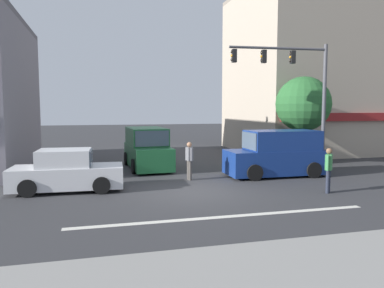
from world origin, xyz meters
name	(u,v)px	position (x,y,z in m)	size (l,w,h in m)	color
ground_plane	(194,191)	(0.00, 0.00, 0.00)	(120.00, 120.00, 0.00)	#333335
lane_marking_stripe	(226,217)	(0.00, -3.50, 0.00)	(9.00, 0.24, 0.01)	silver
building_right_corner	(323,72)	(12.89, 11.26, 5.80)	(12.41, 9.73, 11.61)	tan
street_tree	(303,104)	(7.57, 5.02, 3.35)	(3.02, 3.02, 4.88)	#4C3823
traffic_light_mast	(299,84)	(5.98, 2.78, 4.30)	(4.88, 0.62, 6.20)	#47474C
van_approaching_near	(278,154)	(4.58, 2.17, 1.01)	(4.63, 2.10, 2.11)	navy
van_waiting_far	(147,149)	(-0.96, 5.97, 1.01)	(2.19, 4.68, 2.11)	#1E6033
sedan_parked_curbside	(67,172)	(-4.65, 1.29, 0.71)	(4.18, 2.04, 1.58)	silver
pedestrian_mid_crossing	(329,167)	(4.72, -1.54, 0.95)	(0.41, 0.44, 1.67)	#232838
pedestrian_far_side	(189,158)	(0.36, 2.20, 0.95)	(0.27, 0.56, 1.67)	#4C4742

